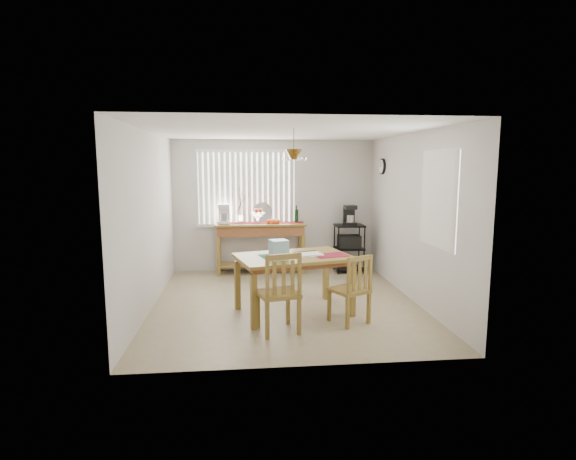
{
  "coord_description": "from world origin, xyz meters",
  "views": [
    {
      "loc": [
        -0.64,
        -6.69,
        2.11
      ],
      "look_at": [
        0.1,
        0.55,
        1.05
      ],
      "focal_mm": 28.0,
      "sensor_mm": 36.0,
      "label": 1
    }
  ],
  "objects": [
    {
      "name": "dining_table",
      "position": [
        0.07,
        -0.5,
        0.74
      ],
      "size": [
        1.76,
        1.36,
        0.84
      ],
      "color": "olive",
      "rests_on": "ground"
    },
    {
      "name": "cart_items",
      "position": [
        1.45,
        1.89,
        1.12
      ],
      "size": [
        0.22,
        0.27,
        0.39
      ],
      "color": "black",
      "rests_on": "wire_cart"
    },
    {
      "name": "ground",
      "position": [
        0.0,
        0.0,
        -0.01
      ],
      "size": [
        4.0,
        4.5,
        0.01
      ],
      "primitive_type": "cube",
      "color": "#9A8B68"
    },
    {
      "name": "table_items",
      "position": [
        -0.04,
        -0.67,
        0.94
      ],
      "size": [
        1.29,
        0.59,
        0.27
      ],
      "color": "#15765E",
      "rests_on": "dining_table"
    },
    {
      "name": "chair_right",
      "position": [
        0.79,
        -1.02,
        0.46
      ],
      "size": [
        0.59,
        0.59,
        0.94
      ],
      "color": "olive",
      "rests_on": "ground"
    },
    {
      "name": "wire_cart",
      "position": [
        1.45,
        1.88,
        0.57
      ],
      "size": [
        0.55,
        0.44,
        0.94
      ],
      "color": "black",
      "rests_on": "ground"
    },
    {
      "name": "sideboard",
      "position": [
        -0.28,
        1.98,
        0.74
      ],
      "size": [
        1.75,
        0.49,
        0.98
      ],
      "color": "olive",
      "rests_on": "ground"
    },
    {
      "name": "chair_left",
      "position": [
        -0.2,
        -1.26,
        0.51
      ],
      "size": [
        0.58,
        0.58,
        1.05
      ],
      "color": "olive",
      "rests_on": "ground"
    },
    {
      "name": "room_shell",
      "position": [
        0.0,
        0.02,
        1.69
      ],
      "size": [
        4.2,
        4.7,
        2.7
      ],
      "color": "beige",
      "rests_on": "ground"
    },
    {
      "name": "sideboard_items",
      "position": [
        -0.58,
        2.0,
        1.13
      ],
      "size": [
        1.66,
        0.42,
        0.75
      ],
      "color": "maroon",
      "rests_on": "sideboard"
    }
  ]
}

